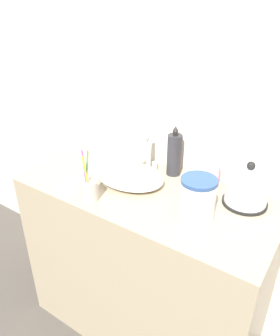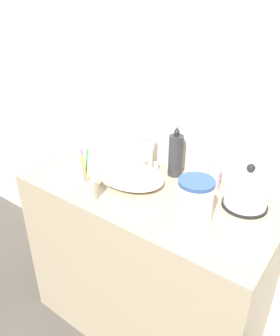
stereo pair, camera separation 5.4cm
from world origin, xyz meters
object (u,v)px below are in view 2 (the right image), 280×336
at_px(faucet, 149,151).
at_px(toothbrush_cup, 89,188).
at_px(lotion_bottle, 214,177).
at_px(shampoo_bottle, 176,155).
at_px(water_pitcher, 195,202).
at_px(electric_kettle, 247,191).

distance_m(faucet, toothbrush_cup, 0.36).
relative_size(lotion_bottle, shampoo_bottle, 0.60).
bearing_deg(shampoo_bottle, water_pitcher, -47.82).
xyz_separation_m(faucet, lotion_bottle, (0.33, 0.03, -0.04)).
xyz_separation_m(electric_kettle, lotion_bottle, (-0.16, 0.05, -0.02)).
height_order(faucet, water_pitcher, water_pitcher).
distance_m(shampoo_bottle, water_pitcher, 0.37).
bearing_deg(lotion_bottle, faucet, -175.53).
bearing_deg(toothbrush_cup, water_pitcher, 15.09).
distance_m(faucet, lotion_bottle, 0.33).
xyz_separation_m(toothbrush_cup, water_pitcher, (0.43, 0.12, 0.04)).
relative_size(electric_kettle, water_pitcher, 1.06).
distance_m(lotion_bottle, shampoo_bottle, 0.21).
distance_m(faucet, electric_kettle, 0.49).
relative_size(faucet, lotion_bottle, 1.20).
xyz_separation_m(faucet, shampoo_bottle, (0.13, 0.04, 0.00)).
bearing_deg(shampoo_bottle, faucet, -164.30).
distance_m(lotion_bottle, water_pitcher, 0.27).
xyz_separation_m(shampoo_bottle, water_pitcher, (0.25, -0.27, -0.01)).
distance_m(toothbrush_cup, shampoo_bottle, 0.43).
relative_size(shampoo_bottle, water_pitcher, 1.34).
bearing_deg(faucet, water_pitcher, -32.29).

